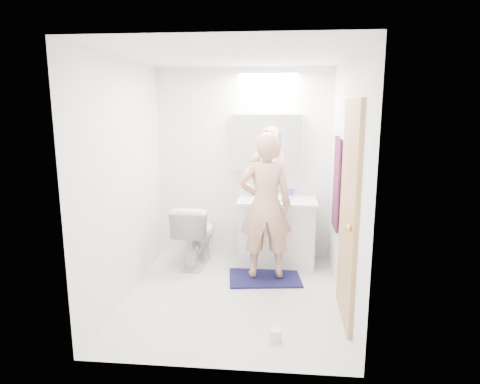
# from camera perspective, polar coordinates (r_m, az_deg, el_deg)

# --- Properties ---
(floor) EXTENTS (2.50, 2.50, 0.00)m
(floor) POSITION_cam_1_polar(r_m,az_deg,el_deg) (4.53, -0.96, -13.76)
(floor) COLOR silver
(floor) RESTS_ON ground
(ceiling) EXTENTS (2.50, 2.50, 0.00)m
(ceiling) POSITION_cam_1_polar(r_m,az_deg,el_deg) (4.11, -1.08, 18.01)
(ceiling) COLOR white
(ceiling) RESTS_ON floor
(wall_back) EXTENTS (2.50, 0.00, 2.50)m
(wall_back) POSITION_cam_1_polar(r_m,az_deg,el_deg) (5.39, 0.50, 3.72)
(wall_back) COLOR white
(wall_back) RESTS_ON floor
(wall_front) EXTENTS (2.50, 0.00, 2.50)m
(wall_front) POSITION_cam_1_polar(r_m,az_deg,el_deg) (2.95, -3.79, -3.01)
(wall_front) COLOR white
(wall_front) RESTS_ON floor
(wall_left) EXTENTS (0.00, 2.50, 2.50)m
(wall_left) POSITION_cam_1_polar(r_m,az_deg,el_deg) (4.42, -15.34, 1.54)
(wall_left) COLOR white
(wall_left) RESTS_ON floor
(wall_right) EXTENTS (0.00, 2.50, 2.50)m
(wall_right) POSITION_cam_1_polar(r_m,az_deg,el_deg) (4.18, 14.14, 1.04)
(wall_right) COLOR white
(wall_right) RESTS_ON floor
(vanity_cabinet) EXTENTS (0.90, 0.55, 0.78)m
(vanity_cabinet) POSITION_cam_1_polar(r_m,az_deg,el_deg) (5.26, 4.95, -5.56)
(vanity_cabinet) COLOR silver
(vanity_cabinet) RESTS_ON floor
(countertop) EXTENTS (0.95, 0.58, 0.04)m
(countertop) POSITION_cam_1_polar(r_m,az_deg,el_deg) (5.16, 5.03, -1.20)
(countertop) COLOR white
(countertop) RESTS_ON vanity_cabinet
(sink_basin) EXTENTS (0.36, 0.36, 0.03)m
(sink_basin) POSITION_cam_1_polar(r_m,az_deg,el_deg) (5.18, 5.04, -0.75)
(sink_basin) COLOR silver
(sink_basin) RESTS_ON countertop
(faucet) EXTENTS (0.02, 0.02, 0.16)m
(faucet) POSITION_cam_1_polar(r_m,az_deg,el_deg) (5.35, 5.07, 0.37)
(faucet) COLOR silver
(faucet) RESTS_ON countertop
(medicine_cabinet) EXTENTS (0.88, 0.14, 0.70)m
(medicine_cabinet) POSITION_cam_1_polar(r_m,az_deg,el_deg) (5.26, 3.71, 6.80)
(medicine_cabinet) COLOR white
(medicine_cabinet) RESTS_ON wall_back
(mirror_panel) EXTENTS (0.84, 0.01, 0.66)m
(mirror_panel) POSITION_cam_1_polar(r_m,az_deg,el_deg) (5.18, 3.68, 6.73)
(mirror_panel) COLOR silver
(mirror_panel) RESTS_ON medicine_cabinet
(toilet) EXTENTS (0.48, 0.78, 0.77)m
(toilet) POSITION_cam_1_polar(r_m,az_deg,el_deg) (5.26, -6.00, -5.66)
(toilet) COLOR white
(toilet) RESTS_ON floor
(bath_rug) EXTENTS (0.86, 0.65, 0.02)m
(bath_rug) POSITION_cam_1_polar(r_m,az_deg,el_deg) (4.93, 3.33, -11.45)
(bath_rug) COLOR #15133D
(bath_rug) RESTS_ON floor
(person) EXTENTS (0.63, 0.46, 1.62)m
(person) POSITION_cam_1_polar(r_m,az_deg,el_deg) (4.66, 3.46, -1.85)
(person) COLOR tan
(person) RESTS_ON bath_rug
(door) EXTENTS (0.04, 0.80, 2.00)m
(door) POSITION_cam_1_polar(r_m,az_deg,el_deg) (3.88, 14.45, -2.81)
(door) COLOR #A48752
(door) RESTS_ON wall_right
(door_knob) EXTENTS (0.06, 0.06, 0.06)m
(door_knob) POSITION_cam_1_polar(r_m,az_deg,el_deg) (3.60, 14.50, -4.76)
(door_knob) COLOR gold
(door_knob) RESTS_ON door
(towel) EXTENTS (0.02, 0.42, 1.00)m
(towel) POSITION_cam_1_polar(r_m,az_deg,el_deg) (4.73, 12.86, 1.08)
(towel) COLOR #14143F
(towel) RESTS_ON wall_right
(towel_hook) EXTENTS (0.07, 0.02, 0.02)m
(towel_hook) POSITION_cam_1_polar(r_m,az_deg,el_deg) (4.66, 12.99, 7.38)
(towel_hook) COLOR silver
(towel_hook) RESTS_ON wall_right
(soap_bottle_a) EXTENTS (0.12, 0.12, 0.23)m
(soap_bottle_a) POSITION_cam_1_polar(r_m,az_deg,el_deg) (5.29, 1.42, 0.63)
(soap_bottle_a) COLOR tan
(soap_bottle_a) RESTS_ON countertop
(soap_bottle_b) EXTENTS (0.12, 0.12, 0.19)m
(soap_bottle_b) POSITION_cam_1_polar(r_m,az_deg,el_deg) (5.31, 3.71, 0.45)
(soap_bottle_b) COLOR #5E91C9
(soap_bottle_b) RESTS_ON countertop
(toothbrush_cup) EXTENTS (0.13, 0.13, 0.09)m
(toothbrush_cup) POSITION_cam_1_polar(r_m,az_deg,el_deg) (5.30, 6.81, -0.15)
(toothbrush_cup) COLOR #4254C6
(toothbrush_cup) RESTS_ON countertop
(toilet_paper_roll) EXTENTS (0.11, 0.11, 0.10)m
(toilet_paper_roll) POSITION_cam_1_polar(r_m,az_deg,el_deg) (3.76, 4.77, -18.62)
(toilet_paper_roll) COLOR white
(toilet_paper_roll) RESTS_ON floor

